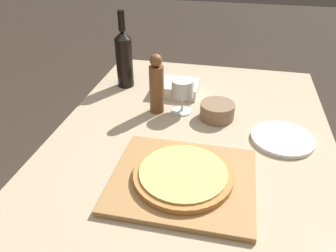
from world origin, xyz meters
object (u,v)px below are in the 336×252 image
object	(u,v)px
wine_bottle	(124,58)
wine_glass	(182,90)
pizza	(183,174)
pepper_mill	(157,85)
small_bowl	(217,111)

from	to	relation	value
wine_bottle	wine_glass	bearing A→B (deg)	-32.12
pizza	wine_bottle	size ratio (longest dim) A/B	0.86
pepper_mill	wine_glass	world-z (taller)	pepper_mill
pizza	wine_glass	world-z (taller)	wine_glass
pizza	small_bowl	distance (m)	0.38
pepper_mill	wine_glass	xyz separation A→B (m)	(0.09, 0.02, -0.02)
wine_bottle	wine_glass	world-z (taller)	wine_bottle
pizza	pepper_mill	world-z (taller)	pepper_mill
wine_bottle	pepper_mill	bearing A→B (deg)	-45.74
pepper_mill	small_bowl	size ratio (longest dim) A/B	1.81
wine_glass	small_bowl	distance (m)	0.15
wine_glass	small_bowl	xyz separation A→B (m)	(0.13, -0.02, -0.06)
pepper_mill	wine_glass	distance (m)	0.10
wine_bottle	pepper_mill	size ratio (longest dim) A/B	1.41
pizza	wine_bottle	xyz separation A→B (m)	(-0.36, 0.57, 0.10)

